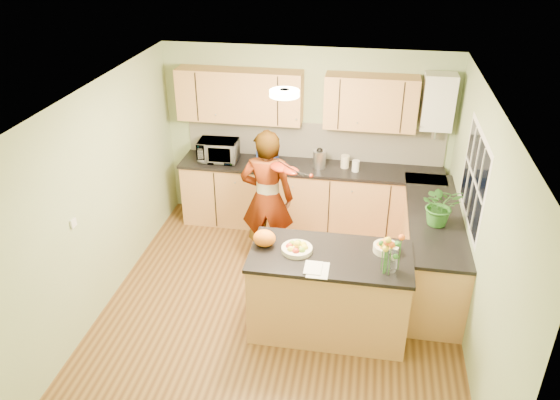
# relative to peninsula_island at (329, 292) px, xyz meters

# --- Properties ---
(floor) EXTENTS (4.50, 4.50, 0.00)m
(floor) POSITION_rel_peninsula_island_xyz_m (-0.57, 0.21, -0.48)
(floor) COLOR #533417
(floor) RESTS_ON ground
(ceiling) EXTENTS (4.00, 4.50, 0.02)m
(ceiling) POSITION_rel_peninsula_island_xyz_m (-0.57, 0.21, 2.02)
(ceiling) COLOR silver
(ceiling) RESTS_ON wall_back
(wall_back) EXTENTS (4.00, 0.02, 2.50)m
(wall_back) POSITION_rel_peninsula_island_xyz_m (-0.57, 2.46, 0.77)
(wall_back) COLOR #95AA7A
(wall_back) RESTS_ON floor
(wall_front) EXTENTS (4.00, 0.02, 2.50)m
(wall_front) POSITION_rel_peninsula_island_xyz_m (-0.57, -2.04, 0.77)
(wall_front) COLOR #95AA7A
(wall_front) RESTS_ON floor
(wall_left) EXTENTS (0.02, 4.50, 2.50)m
(wall_left) POSITION_rel_peninsula_island_xyz_m (-2.57, 0.21, 0.77)
(wall_left) COLOR #95AA7A
(wall_left) RESTS_ON floor
(wall_right) EXTENTS (0.02, 4.50, 2.50)m
(wall_right) POSITION_rel_peninsula_island_xyz_m (1.43, 0.21, 0.77)
(wall_right) COLOR #95AA7A
(wall_right) RESTS_ON floor
(back_counter) EXTENTS (3.64, 0.62, 0.94)m
(back_counter) POSITION_rel_peninsula_island_xyz_m (-0.47, 2.16, -0.01)
(back_counter) COLOR #B9884A
(back_counter) RESTS_ON floor
(right_counter) EXTENTS (0.62, 2.24, 0.94)m
(right_counter) POSITION_rel_peninsula_island_xyz_m (1.13, 1.06, -0.01)
(right_counter) COLOR #B9884A
(right_counter) RESTS_ON floor
(splashback) EXTENTS (3.60, 0.02, 0.52)m
(splashback) POSITION_rel_peninsula_island_xyz_m (-0.47, 2.44, 0.72)
(splashback) COLOR white
(splashback) RESTS_ON back_counter
(upper_cabinets) EXTENTS (3.20, 0.34, 0.70)m
(upper_cabinets) POSITION_rel_peninsula_island_xyz_m (-0.74, 2.29, 1.37)
(upper_cabinets) COLOR #B9884A
(upper_cabinets) RESTS_ON wall_back
(boiler) EXTENTS (0.40, 0.30, 0.86)m
(boiler) POSITION_rel_peninsula_island_xyz_m (1.13, 2.30, 1.42)
(boiler) COLOR white
(boiler) RESTS_ON wall_back
(window_right) EXTENTS (0.01, 1.30, 1.05)m
(window_right) POSITION_rel_peninsula_island_xyz_m (1.42, 0.81, 1.07)
(window_right) COLOR white
(window_right) RESTS_ON wall_right
(light_switch) EXTENTS (0.02, 0.09, 0.09)m
(light_switch) POSITION_rel_peninsula_island_xyz_m (-2.55, -0.39, 0.82)
(light_switch) COLOR white
(light_switch) RESTS_ON wall_left
(ceiling_lamp) EXTENTS (0.30, 0.30, 0.07)m
(ceiling_lamp) POSITION_rel_peninsula_island_xyz_m (-0.57, 0.51, 1.98)
(ceiling_lamp) COLOR #FFEABF
(ceiling_lamp) RESTS_ON ceiling
(peninsula_island) EXTENTS (1.66, 0.85, 0.95)m
(peninsula_island) POSITION_rel_peninsula_island_xyz_m (0.00, 0.00, 0.00)
(peninsula_island) COLOR #B9884A
(peninsula_island) RESTS_ON floor
(fruit_dish) EXTENTS (0.32, 0.32, 0.11)m
(fruit_dish) POSITION_rel_peninsula_island_xyz_m (-0.35, 0.00, 0.52)
(fruit_dish) COLOR beige
(fruit_dish) RESTS_ON peninsula_island
(orange_bowl) EXTENTS (0.26, 0.26, 0.15)m
(orange_bowl) POSITION_rel_peninsula_island_xyz_m (0.55, 0.15, 0.54)
(orange_bowl) COLOR beige
(orange_bowl) RESTS_ON peninsula_island
(flower_vase) EXTENTS (0.25, 0.25, 0.46)m
(flower_vase) POSITION_rel_peninsula_island_xyz_m (0.60, -0.18, 0.78)
(flower_vase) COLOR silver
(flower_vase) RESTS_ON peninsula_island
(orange_bag) EXTENTS (0.29, 0.26, 0.18)m
(orange_bag) POSITION_rel_peninsula_island_xyz_m (-0.70, 0.05, 0.56)
(orange_bag) COLOR orange
(orange_bag) RESTS_ON peninsula_island
(papers) EXTENTS (0.21, 0.29, 0.01)m
(papers) POSITION_rel_peninsula_island_xyz_m (-0.10, -0.30, 0.48)
(papers) COLOR white
(papers) RESTS_ON peninsula_island
(violinist) EXTENTS (0.67, 0.45, 1.81)m
(violinist) POSITION_rel_peninsula_island_xyz_m (-0.89, 1.18, 0.43)
(violinist) COLOR #DCA486
(violinist) RESTS_ON floor
(violin) EXTENTS (0.69, 0.60, 0.17)m
(violin) POSITION_rel_peninsula_island_xyz_m (-0.69, 0.96, 0.97)
(violin) COLOR #511305
(violin) RESTS_ON violinist
(microwave) EXTENTS (0.55, 0.38, 0.30)m
(microwave) POSITION_rel_peninsula_island_xyz_m (-1.77, 2.13, 0.61)
(microwave) COLOR white
(microwave) RESTS_ON back_counter
(blue_box) EXTENTS (0.28, 0.22, 0.22)m
(blue_box) POSITION_rel_peninsula_island_xyz_m (-1.06, 2.12, 0.57)
(blue_box) COLOR navy
(blue_box) RESTS_ON back_counter
(kettle) EXTENTS (0.18, 0.18, 0.33)m
(kettle) POSITION_rel_peninsula_island_xyz_m (-0.35, 2.13, 0.60)
(kettle) COLOR silver
(kettle) RESTS_ON back_counter
(jar_cream) EXTENTS (0.15, 0.15, 0.18)m
(jar_cream) POSITION_rel_peninsula_island_xyz_m (0.00, 2.19, 0.55)
(jar_cream) COLOR beige
(jar_cream) RESTS_ON back_counter
(jar_white) EXTENTS (0.12, 0.12, 0.15)m
(jar_white) POSITION_rel_peninsula_island_xyz_m (0.15, 2.10, 0.54)
(jar_white) COLOR white
(jar_white) RESTS_ON back_counter
(potted_plant) EXTENTS (0.47, 0.42, 0.48)m
(potted_plant) POSITION_rel_peninsula_island_xyz_m (1.13, 0.84, 0.70)
(potted_plant) COLOR #2C6B23
(potted_plant) RESTS_ON right_counter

